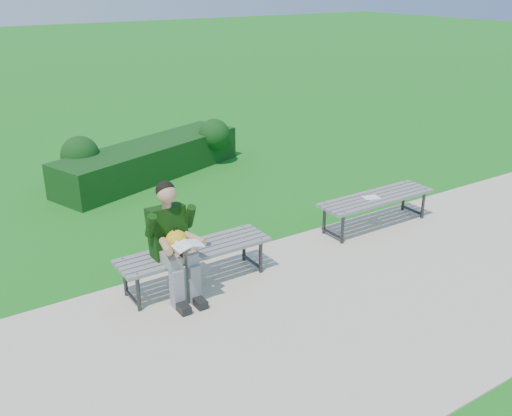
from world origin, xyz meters
TOP-DOWN VIEW (x-y plane):
  - ground at (0.00, 0.00)m, footprint 80.00×80.00m
  - walkway at (0.00, -1.75)m, footprint 30.00×3.50m
  - hedge at (0.35, 3.49)m, footprint 3.79×2.10m
  - bench_left at (-0.78, -0.45)m, footprint 1.80×0.50m
  - bench_right at (2.14, -0.37)m, footprint 1.80×0.50m
  - seated_boy at (-1.08, -0.55)m, footprint 0.56×0.76m
  - paper_sheet at (2.04, -0.37)m, footprint 0.26×0.22m

SIDE VIEW (x-z plane):
  - ground at x=0.00m, z-range 0.00..0.00m
  - walkway at x=0.00m, z-range 0.00..0.02m
  - hedge at x=0.35m, z-range -0.09..0.80m
  - bench_left at x=-0.78m, z-range 0.19..0.64m
  - bench_right at x=2.14m, z-range 0.19..0.64m
  - paper_sheet at x=2.04m, z-range 0.47..0.48m
  - seated_boy at x=-1.08m, z-range 0.06..1.37m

